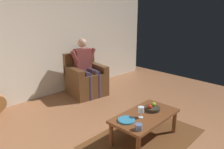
{
  "coord_description": "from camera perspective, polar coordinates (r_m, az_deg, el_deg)",
  "views": [
    {
      "loc": [
        1.95,
        1.3,
        1.86
      ],
      "look_at": [
        -0.75,
        -1.48,
        0.71
      ],
      "focal_mm": 34.7,
      "sensor_mm": 36.0,
      "label": 1
    }
  ],
  "objects": [
    {
      "name": "wall_back",
      "position": [
        4.81,
        -20.25,
        9.71
      ],
      "size": [
        6.66,
        0.06,
        2.76
      ],
      "primitive_type": "cube",
      "color": "silver",
      "rests_on": "ground"
    },
    {
      "name": "decorative_dish",
      "position": [
        3.05,
        3.82,
        -11.9
      ],
      "size": [
        0.24,
        0.24,
        0.02
      ],
      "primitive_type": "cylinder",
      "color": "teal",
      "rests_on": "coffee_table"
    },
    {
      "name": "rug",
      "position": [
        3.45,
        8.41,
        -16.29
      ],
      "size": [
        1.8,
        1.24,
        0.01
      ],
      "primitive_type": "cube",
      "rotation": [
        0.0,
        0.0,
        0.04
      ],
      "color": "brown",
      "rests_on": "ground"
    },
    {
      "name": "coffee_table",
      "position": [
        3.28,
        8.66,
        -11.28
      ],
      "size": [
        1.07,
        0.62,
        0.4
      ],
      "rotation": [
        0.0,
        0.0,
        0.04
      ],
      "color": "brown",
      "rests_on": "ground"
    },
    {
      "name": "fruit_bowl",
      "position": [
        3.4,
        10.54,
        -8.68
      ],
      "size": [
        0.23,
        0.23,
        0.11
      ],
      "color": "#2F291F",
      "rests_on": "coffee_table"
    },
    {
      "name": "candle_jar",
      "position": [
        2.86,
        7.07,
        -13.53
      ],
      "size": [
        0.1,
        0.1,
        0.08
      ],
      "primitive_type": "cylinder",
      "color": "slate",
      "rests_on": "coffee_table"
    },
    {
      "name": "armchair",
      "position": [
        4.98,
        -6.95,
        -1.4
      ],
      "size": [
        0.85,
        0.83,
        0.94
      ],
      "rotation": [
        0.0,
        0.0,
        -0.13
      ],
      "color": "brown",
      "rests_on": "ground"
    },
    {
      "name": "person_seated",
      "position": [
        4.86,
        -6.9,
        2.39
      ],
      "size": [
        0.64,
        0.65,
        1.28
      ],
      "rotation": [
        0.0,
        0.0,
        -0.13
      ],
      "color": "brown",
      "rests_on": "ground"
    },
    {
      "name": "wine_glass_near",
      "position": [
        3.12,
        7.65,
        -9.33
      ],
      "size": [
        0.09,
        0.09,
        0.16
      ],
      "color": "silver",
      "rests_on": "coffee_table"
    }
  ]
}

